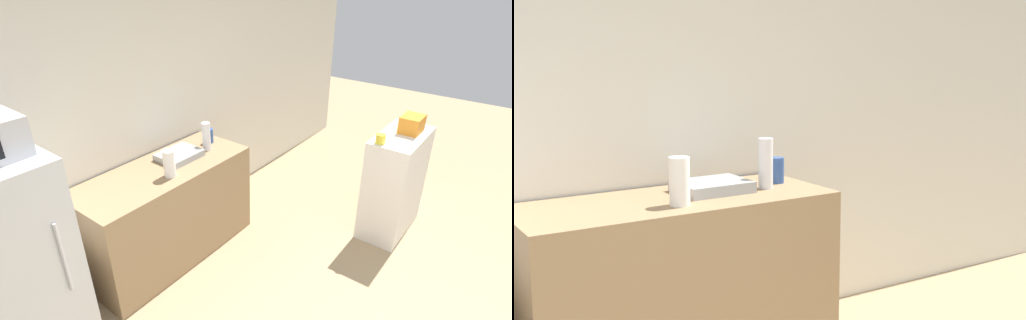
% 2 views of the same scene
% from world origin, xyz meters
% --- Properties ---
extents(wall_back, '(8.00, 0.06, 2.60)m').
position_xyz_m(wall_back, '(0.00, 2.84, 1.30)').
color(wall_back, silver).
rests_on(wall_back, ground_plane).
extents(refrigerator, '(0.66, 0.67, 1.53)m').
position_xyz_m(refrigerator, '(-1.13, 2.43, 0.76)').
color(refrigerator, silver).
rests_on(refrigerator, ground_plane).
extents(counter, '(1.64, 0.67, 0.92)m').
position_xyz_m(counter, '(0.19, 2.46, 0.46)').
color(counter, '#937551').
rests_on(counter, ground_plane).
extents(sink_basin, '(0.38, 0.30, 0.06)m').
position_xyz_m(sink_basin, '(0.43, 2.50, 0.95)').
color(sink_basin, '#9EA3A8').
rests_on(sink_basin, counter).
extents(bottle_tall, '(0.08, 0.08, 0.28)m').
position_xyz_m(bottle_tall, '(0.72, 2.42, 1.06)').
color(bottle_tall, silver).
rests_on(bottle_tall, counter).
extents(bottle_short, '(0.08, 0.08, 0.15)m').
position_xyz_m(bottle_short, '(0.85, 2.52, 1.00)').
color(bottle_short, '#2D4C8C').
rests_on(bottle_short, counter).
extents(shelf_cabinet, '(0.80, 0.41, 1.07)m').
position_xyz_m(shelf_cabinet, '(1.87, 0.93, 0.54)').
color(shelf_cabinet, white).
rests_on(shelf_cabinet, ground_plane).
extents(basket, '(0.25, 0.19, 0.16)m').
position_xyz_m(basket, '(1.99, 0.90, 1.15)').
color(basket, orange).
rests_on(basket, shelf_cabinet).
extents(jar, '(0.09, 0.09, 0.09)m').
position_xyz_m(jar, '(1.55, 1.03, 1.11)').
color(jar, yellow).
rests_on(jar, shelf_cabinet).
extents(paper_towel_roll, '(0.10, 0.10, 0.24)m').
position_xyz_m(paper_towel_roll, '(0.14, 2.30, 1.04)').
color(paper_towel_roll, white).
rests_on(paper_towel_roll, counter).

